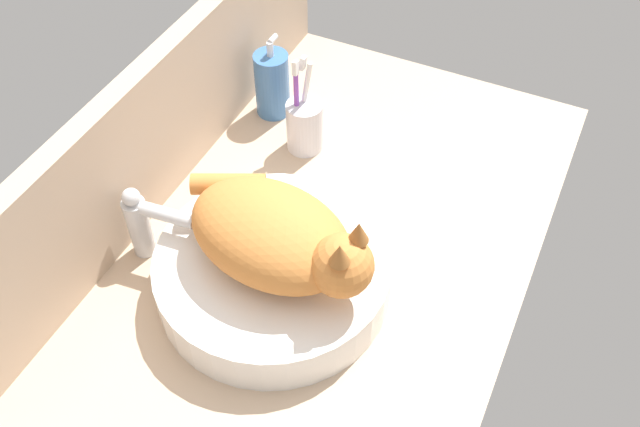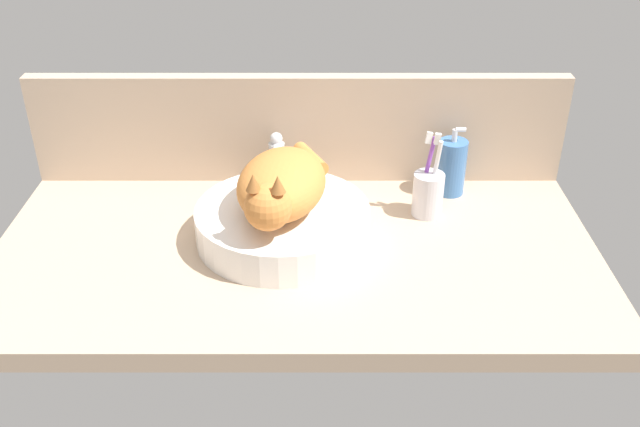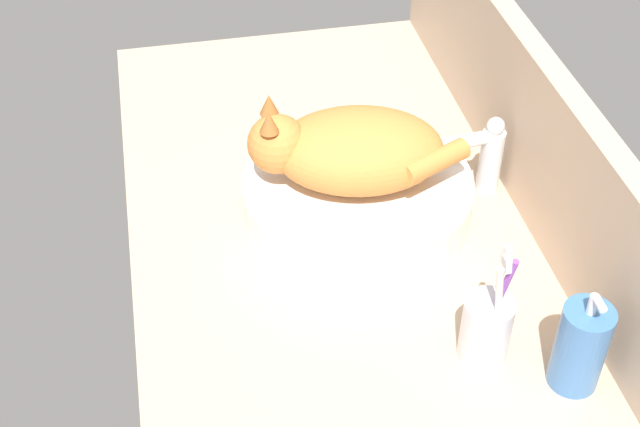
{
  "view_description": "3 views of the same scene",
  "coord_description": "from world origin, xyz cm",
  "views": [
    {
      "loc": [
        -57.6,
        -30.56,
        88.27
      ],
      "look_at": [
        7.25,
        0.15,
        8.39
      ],
      "focal_mm": 40.0,
      "sensor_mm": 36.0,
      "label": 1
    },
    {
      "loc": [
        4.92,
        -119.34,
        78.01
      ],
      "look_at": [
        5.09,
        -4.85,
        10.55
      ],
      "focal_mm": 40.0,
      "sensor_mm": 36.0,
      "label": 2
    },
    {
      "loc": [
        98.45,
        -23.26,
        90.94
      ],
      "look_at": [
        8.77,
        -4.93,
        11.35
      ],
      "focal_mm": 50.0,
      "sensor_mm": 36.0,
      "label": 3
    }
  ],
  "objects": [
    {
      "name": "ground_plane",
      "position": [
        0.0,
        0.0,
        -2.0
      ],
      "size": [
        120.51,
        63.5,
        4.0
      ],
      "primitive_type": "cube",
      "color": "tan"
    },
    {
      "name": "faucet",
      "position": [
        -4.68,
        24.02,
        7.3
      ],
      "size": [
        3.91,
        11.86,
        13.6
      ],
      "color": "silver",
      "rests_on": "ground_plane"
    },
    {
      "name": "toothbrush_cup",
      "position": [
        27.86,
        12.99,
        5.17
      ],
      "size": [
        6.53,
        6.53,
        18.71
      ],
      "color": "silver",
      "rests_on": "ground_plane"
    },
    {
      "name": "cat",
      "position": [
        -2.7,
        1.82,
        12.83
      ],
      "size": [
        20.78,
        31.66,
        14.0
      ],
      "color": "orange",
      "rests_on": "sink_basin"
    },
    {
      "name": "soap_dispenser",
      "position": [
        34.25,
        22.72,
        6.41
      ],
      "size": [
        6.43,
        6.43,
        15.93
      ],
      "color": "#3F72B2",
      "rests_on": "ground_plane"
    },
    {
      "name": "backsplash_panel",
      "position": [
        0.0,
        29.95,
        12.51
      ],
      "size": [
        120.51,
        3.6,
        25.01
      ],
      "primitive_type": "cube",
      "color": "tan",
      "rests_on": "ground_plane"
    },
    {
      "name": "sink_basin",
      "position": [
        -2.56,
        3.18,
        3.54
      ],
      "size": [
        35.05,
        35.05,
        7.08
      ],
      "primitive_type": "cylinder",
      "color": "white",
      "rests_on": "ground_plane"
    }
  ]
}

